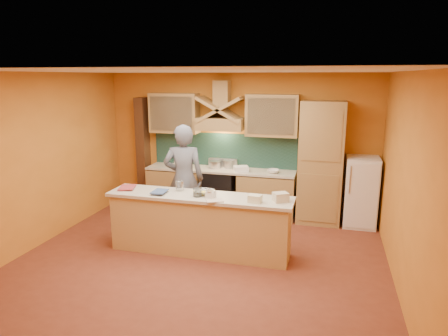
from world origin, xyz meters
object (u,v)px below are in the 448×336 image
(person, at_px, (184,179))
(mixing_bowl, at_px, (205,192))
(stove, at_px, (220,191))
(fridge, at_px, (361,192))
(kitchen_scale, at_px, (211,195))

(person, bearing_deg, mixing_bowl, 116.63)
(stove, height_order, fridge, fridge)
(person, xyz_separation_m, kitchen_scale, (0.76, -0.88, 0.03))
(person, relative_size, mixing_bowl, 6.65)
(mixing_bowl, bearing_deg, person, 130.91)
(stove, relative_size, person, 0.47)
(stove, relative_size, kitchen_scale, 6.91)
(stove, bearing_deg, mixing_bowl, -81.49)
(stove, distance_m, kitchen_scale, 2.13)
(fridge, height_order, person, person)
(kitchen_scale, bearing_deg, fridge, 45.27)
(fridge, bearing_deg, kitchen_scale, -138.52)
(kitchen_scale, relative_size, mixing_bowl, 0.45)
(stove, xyz_separation_m, fridge, (2.70, 0.00, 0.20))
(person, relative_size, kitchen_scale, 14.86)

